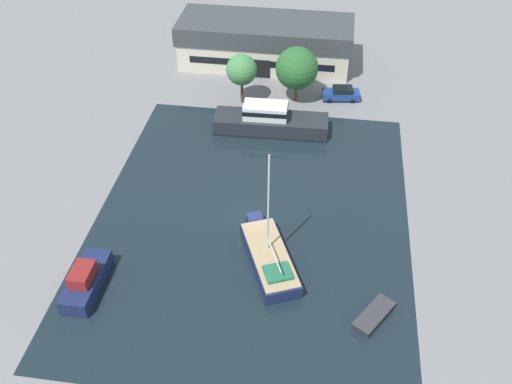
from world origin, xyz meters
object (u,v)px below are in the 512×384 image
(quay_tree_by_water, at_px, (297,68))
(quay_tree_near_building, at_px, (242,70))
(sailboat_moored, at_px, (269,257))
(small_dinghy, at_px, (374,316))
(parked_car, at_px, (341,93))
(motor_cruiser, at_px, (270,121))
(cabin_boat, at_px, (86,280))
(warehouse_building, at_px, (265,42))

(quay_tree_by_water, bearing_deg, quay_tree_near_building, -167.66)
(sailboat_moored, bearing_deg, small_dinghy, -51.36)
(parked_car, distance_m, motor_cruiser, 11.30)
(quay_tree_near_building, distance_m, cabin_boat, 32.38)
(quay_tree_by_water, relative_size, motor_cruiser, 0.53)
(warehouse_building, relative_size, small_dinghy, 5.40)
(quay_tree_near_building, height_order, motor_cruiser, quay_tree_near_building)
(quay_tree_near_building, relative_size, quay_tree_by_water, 0.90)
(quay_tree_by_water, relative_size, small_dinghy, 1.62)
(warehouse_building, xyz_separation_m, sailboat_moored, (5.19, -36.86, -2.31))
(quay_tree_by_water, height_order, motor_cruiser, quay_tree_by_water)
(parked_car, bearing_deg, motor_cruiser, 127.79)
(small_dinghy, height_order, cabin_boat, cabin_boat)
(quay_tree_near_building, bearing_deg, sailboat_moored, -75.75)
(sailboat_moored, bearing_deg, motor_cruiser, 73.75)
(quay_tree_near_building, xyz_separation_m, quay_tree_by_water, (6.45, 1.41, -0.05))
(sailboat_moored, height_order, cabin_boat, sailboat_moored)
(quay_tree_near_building, height_order, quay_tree_by_water, quay_tree_by_water)
(warehouse_building, distance_m, quay_tree_by_water, 10.60)
(quay_tree_near_building, relative_size, motor_cruiser, 0.48)
(parked_car, height_order, cabin_boat, cabin_boat)
(sailboat_moored, distance_m, cabin_boat, 15.43)
(parked_car, xyz_separation_m, small_dinghy, (3.61, -33.32, -0.51))
(quay_tree_by_water, relative_size, parked_car, 1.46)
(quay_tree_by_water, distance_m, sailboat_moored, 27.84)
(sailboat_moored, bearing_deg, cabin_boat, 175.70)
(parked_car, height_order, motor_cruiser, motor_cruiser)
(quay_tree_by_water, xyz_separation_m, motor_cruiser, (-2.32, -7.14, -3.10))
(warehouse_building, bearing_deg, small_dinghy, -71.38)
(quay_tree_by_water, height_order, parked_car, quay_tree_by_water)
(warehouse_building, distance_m, quay_tree_near_building, 10.86)
(quay_tree_by_water, bearing_deg, motor_cruiser, -108.00)
(quay_tree_by_water, bearing_deg, sailboat_moored, -89.58)
(quay_tree_near_building, relative_size, parked_car, 1.32)
(small_dinghy, bearing_deg, cabin_boat, -146.20)
(quay_tree_by_water, xyz_separation_m, cabin_boat, (-14.39, -32.61, -3.39))
(parked_car, relative_size, sailboat_moored, 0.42)
(warehouse_building, xyz_separation_m, motor_cruiser, (2.67, -16.40, -1.78))
(sailboat_moored, xyz_separation_m, motor_cruiser, (-2.52, 20.46, 0.53))
(parked_car, xyz_separation_m, motor_cruiser, (-7.90, -8.07, 0.40))
(warehouse_building, relative_size, motor_cruiser, 1.76)
(sailboat_moored, bearing_deg, warehouse_building, 74.75)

